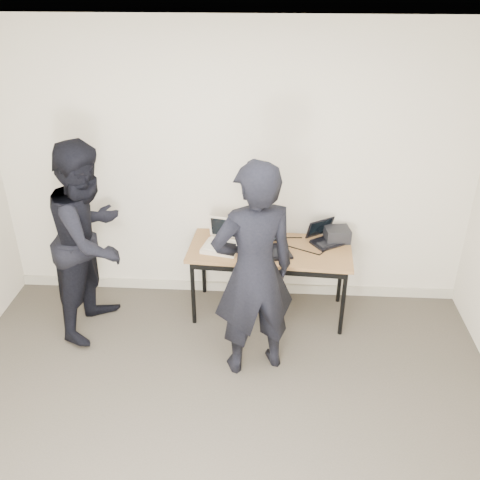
# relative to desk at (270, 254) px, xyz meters

# --- Properties ---
(room) EXTENTS (4.60, 4.60, 2.80)m
(room) POSITION_rel_desk_xyz_m (-0.36, -1.88, 0.69)
(room) COLOR #433C32
(room) RESTS_ON ground
(desk) EXTENTS (1.54, 0.74, 0.72)m
(desk) POSITION_rel_desk_xyz_m (0.00, 0.00, 0.00)
(desk) COLOR brown
(desk) RESTS_ON ground
(laptop_beige) EXTENTS (0.38, 0.38, 0.26)m
(laptop_beige) POSITION_rel_desk_xyz_m (-0.44, -0.00, 0.11)
(laptop_beige) COLOR #BEAF98
(laptop_beige) RESTS_ON desk
(laptop_center) EXTENTS (0.43, 0.42, 0.27)m
(laptop_center) POSITION_rel_desk_xyz_m (-0.01, -0.05, 0.12)
(laptop_center) COLOR black
(laptop_center) RESTS_ON desk
(laptop_right) EXTENTS (0.38, 0.38, 0.21)m
(laptop_right) POSITION_rel_desk_xyz_m (0.51, 0.16, 0.11)
(laptop_right) COLOR black
(laptop_right) RESTS_ON desk
(leather_satchel) EXTENTS (0.37, 0.19, 0.25)m
(leather_satchel) POSITION_rel_desk_xyz_m (-0.18, 0.23, 0.19)
(leather_satchel) COLOR brown
(leather_satchel) RESTS_ON desk
(tissue) EXTENTS (0.14, 0.11, 0.08)m
(tissue) POSITION_rel_desk_xyz_m (-0.15, 0.23, 0.34)
(tissue) COLOR white
(tissue) RESTS_ON leather_satchel
(equipment_box) EXTENTS (0.25, 0.22, 0.13)m
(equipment_box) POSITION_rel_desk_xyz_m (0.63, 0.19, 0.12)
(equipment_box) COLOR black
(equipment_box) RESTS_ON desk
(power_brick) EXTENTS (0.10, 0.07, 0.03)m
(power_brick) POSITION_rel_desk_xyz_m (-0.22, -0.17, 0.08)
(power_brick) COLOR black
(power_brick) RESTS_ON desk
(cables) EXTENTS (0.71, 0.42, 0.01)m
(cables) POSITION_rel_desk_xyz_m (0.26, 0.02, 0.06)
(cables) COLOR silver
(cables) RESTS_ON desk
(person_typist) EXTENTS (0.79, 0.65, 1.86)m
(person_typist) POSITION_rel_desk_xyz_m (-0.12, -0.77, 0.27)
(person_typist) COLOR black
(person_typist) RESTS_ON ground
(person_observer) EXTENTS (0.85, 1.00, 1.81)m
(person_observer) POSITION_rel_desk_xyz_m (-1.59, -0.26, 0.24)
(person_observer) COLOR black
(person_observer) RESTS_ON ground
(baseboard) EXTENTS (4.50, 0.03, 0.10)m
(baseboard) POSITION_rel_desk_xyz_m (-0.36, 0.35, -0.61)
(baseboard) COLOR #AAA28D
(baseboard) RESTS_ON ground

